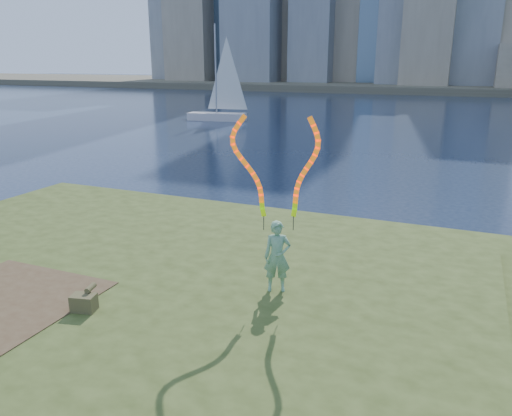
% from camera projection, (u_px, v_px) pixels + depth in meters
% --- Properties ---
extents(ground, '(320.00, 320.00, 0.00)m').
position_uv_depth(ground, '(185.00, 290.00, 12.16)').
color(ground, '#17233B').
rests_on(ground, ground).
extents(grassy_knoll, '(20.00, 18.00, 0.80)m').
position_uv_depth(grassy_knoll, '(126.00, 321.00, 10.04)').
color(grassy_knoll, '#354418').
rests_on(grassy_knoll, ground).
extents(dirt_patch, '(3.20, 3.00, 0.02)m').
position_uv_depth(dirt_patch, '(5.00, 299.00, 9.93)').
color(dirt_patch, '#47331E').
rests_on(dirt_patch, grassy_knoll).
extents(far_shore, '(320.00, 40.00, 1.20)m').
position_uv_depth(far_shore, '(439.00, 86.00, 95.86)').
color(far_shore, brown).
rests_on(far_shore, ground).
extents(woman_with_ribbons, '(1.86, 0.78, 3.89)m').
position_uv_depth(woman_with_ribbons, '(278.00, 223.00, 9.97)').
color(woman_with_ribbons, '#176527').
rests_on(woman_with_ribbons, grassy_knoll).
extents(canvas_bag, '(0.51, 0.57, 0.43)m').
position_uv_depth(canvas_bag, '(84.00, 302.00, 9.46)').
color(canvas_bag, '#484A26').
rests_on(canvas_bag, grassy_knoll).
extents(sailboat, '(5.68, 2.38, 8.53)m').
position_uv_depth(sailboat, '(219.00, 104.00, 45.87)').
color(sailboat, beige).
rests_on(sailboat, ground).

